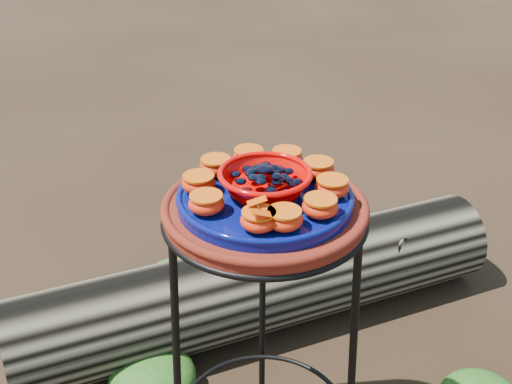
{
  "coord_description": "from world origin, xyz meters",
  "views": [
    {
      "loc": [
        -0.02,
        -1.07,
        1.35
      ],
      "look_at": [
        -0.02,
        0.0,
        0.76
      ],
      "focal_mm": 45.0,
      "sensor_mm": 36.0,
      "label": 1
    }
  ],
  "objects_px": {
    "plant_stand": "(264,353)",
    "red_bowl": "(265,183)",
    "driftwood_log": "(261,286)",
    "terracotta_saucer": "(265,211)",
    "cobalt_plate": "(265,199)"
  },
  "relations": [
    {
      "from": "terracotta_saucer",
      "to": "red_bowl",
      "type": "distance_m",
      "value": 0.06
    },
    {
      "from": "red_bowl",
      "to": "driftwood_log",
      "type": "height_order",
      "value": "red_bowl"
    },
    {
      "from": "red_bowl",
      "to": "driftwood_log",
      "type": "xyz_separation_m",
      "value": [
        0.0,
        0.51,
        -0.64
      ]
    },
    {
      "from": "terracotta_saucer",
      "to": "cobalt_plate",
      "type": "relative_size",
      "value": 1.17
    },
    {
      "from": "cobalt_plate",
      "to": "red_bowl",
      "type": "height_order",
      "value": "red_bowl"
    },
    {
      "from": "plant_stand",
      "to": "red_bowl",
      "type": "xyz_separation_m",
      "value": [
        0.0,
        0.0,
        0.43
      ]
    },
    {
      "from": "red_bowl",
      "to": "driftwood_log",
      "type": "relative_size",
      "value": 0.11
    },
    {
      "from": "driftwood_log",
      "to": "plant_stand",
      "type": "bearing_deg",
      "value": -90.19
    },
    {
      "from": "cobalt_plate",
      "to": "red_bowl",
      "type": "distance_m",
      "value": 0.03
    },
    {
      "from": "plant_stand",
      "to": "red_bowl",
      "type": "relative_size",
      "value": 4.16
    },
    {
      "from": "plant_stand",
      "to": "red_bowl",
      "type": "height_order",
      "value": "red_bowl"
    },
    {
      "from": "terracotta_saucer",
      "to": "driftwood_log",
      "type": "height_order",
      "value": "terracotta_saucer"
    },
    {
      "from": "terracotta_saucer",
      "to": "driftwood_log",
      "type": "distance_m",
      "value": 0.77
    },
    {
      "from": "terracotta_saucer",
      "to": "driftwood_log",
      "type": "xyz_separation_m",
      "value": [
        0.0,
        0.51,
        -0.58
      ]
    },
    {
      "from": "driftwood_log",
      "to": "red_bowl",
      "type": "bearing_deg",
      "value": -90.19
    }
  ]
}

